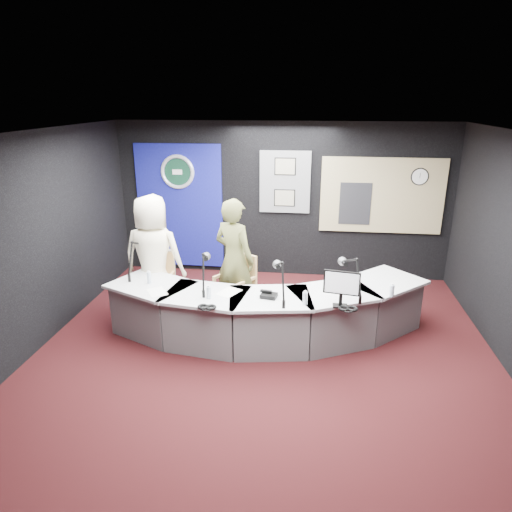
# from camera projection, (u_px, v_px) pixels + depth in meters

# --- Properties ---
(ground) EXTENTS (6.00, 6.00, 0.00)m
(ground) POSITION_uv_depth(u_px,v_px,m) (264.00, 357.00, 5.91)
(ground) COLOR black
(ground) RESTS_ON ground
(ceiling) EXTENTS (6.00, 6.00, 0.02)m
(ceiling) POSITION_uv_depth(u_px,v_px,m) (265.00, 134.00, 4.99)
(ceiling) COLOR silver
(ceiling) RESTS_ON ground
(wall_back) EXTENTS (6.00, 0.02, 2.80)m
(wall_back) POSITION_uv_depth(u_px,v_px,m) (282.00, 201.00, 8.26)
(wall_back) COLOR black
(wall_back) RESTS_ON ground
(wall_front) EXTENTS (6.00, 0.02, 2.80)m
(wall_front) POSITION_uv_depth(u_px,v_px,m) (209.00, 424.00, 2.64)
(wall_front) COLOR black
(wall_front) RESTS_ON ground
(wall_left) EXTENTS (0.02, 6.00, 2.80)m
(wall_left) POSITION_uv_depth(u_px,v_px,m) (30.00, 245.00, 5.80)
(wall_left) COLOR black
(wall_left) RESTS_ON ground
(broadcast_desk) EXTENTS (4.50, 1.90, 0.75)m
(broadcast_desk) POSITION_uv_depth(u_px,v_px,m) (265.00, 312.00, 6.31)
(broadcast_desk) COLOR #B9BBBE
(broadcast_desk) RESTS_ON ground
(backdrop_panel) EXTENTS (1.60, 0.05, 2.30)m
(backdrop_panel) POSITION_uv_depth(u_px,v_px,m) (180.00, 207.00, 8.50)
(backdrop_panel) COLOR navy
(backdrop_panel) RESTS_ON wall_back
(agency_seal) EXTENTS (0.63, 0.07, 0.63)m
(agency_seal) POSITION_uv_depth(u_px,v_px,m) (177.00, 172.00, 8.25)
(agency_seal) COLOR silver
(agency_seal) RESTS_ON backdrop_panel
(seal_center) EXTENTS (0.48, 0.01, 0.48)m
(seal_center) POSITION_uv_depth(u_px,v_px,m) (177.00, 172.00, 8.25)
(seal_center) COLOR #0E3221
(seal_center) RESTS_ON backdrop_panel
(pinboard) EXTENTS (0.90, 0.04, 1.10)m
(pinboard) POSITION_uv_depth(u_px,v_px,m) (285.00, 182.00, 8.11)
(pinboard) COLOR slate
(pinboard) RESTS_ON wall_back
(framed_photo_upper) EXTENTS (0.34, 0.02, 0.27)m
(framed_photo_upper) POSITION_uv_depth(u_px,v_px,m) (285.00, 167.00, 7.99)
(framed_photo_upper) COLOR gray
(framed_photo_upper) RESTS_ON pinboard
(framed_photo_lower) EXTENTS (0.34, 0.02, 0.27)m
(framed_photo_lower) POSITION_uv_depth(u_px,v_px,m) (285.00, 198.00, 8.17)
(framed_photo_lower) COLOR gray
(framed_photo_lower) RESTS_ON pinboard
(booth_window_frame) EXTENTS (2.12, 0.06, 1.32)m
(booth_window_frame) POSITION_uv_depth(u_px,v_px,m) (382.00, 196.00, 7.98)
(booth_window_frame) COLOR tan
(booth_window_frame) RESTS_ON wall_back
(booth_glow) EXTENTS (2.00, 0.02, 1.20)m
(booth_glow) POSITION_uv_depth(u_px,v_px,m) (382.00, 196.00, 7.97)
(booth_glow) COLOR #F9DF9D
(booth_glow) RESTS_ON booth_window_frame
(equipment_rack) EXTENTS (0.55, 0.02, 0.75)m
(equipment_rack) POSITION_uv_depth(u_px,v_px,m) (355.00, 204.00, 8.05)
(equipment_rack) COLOR black
(equipment_rack) RESTS_ON booth_window_frame
(wall_clock) EXTENTS (0.28, 0.01, 0.28)m
(wall_clock) POSITION_uv_depth(u_px,v_px,m) (420.00, 177.00, 7.76)
(wall_clock) COLOR white
(wall_clock) RESTS_ON booth_window_frame
(armchair_left) EXTENTS (0.59, 0.59, 1.05)m
(armchair_left) POSITION_uv_depth(u_px,v_px,m) (155.00, 282.00, 6.91)
(armchair_left) COLOR tan
(armchair_left) RESTS_ON ground
(armchair_right) EXTENTS (0.70, 0.70, 0.89)m
(armchair_right) POSITION_uv_depth(u_px,v_px,m) (235.00, 289.00, 6.88)
(armchair_right) COLOR tan
(armchair_right) RESTS_ON ground
(draped_jacket) EXTENTS (0.50, 0.10, 0.70)m
(draped_jacket) POSITION_uv_depth(u_px,v_px,m) (159.00, 271.00, 7.11)
(draped_jacket) COLOR #686258
(draped_jacket) RESTS_ON armchair_left
(person_man) EXTENTS (0.93, 0.62, 1.87)m
(person_man) POSITION_uv_depth(u_px,v_px,m) (153.00, 257.00, 6.77)
(person_man) COLOR #FBEFC9
(person_man) RESTS_ON ground
(person_woman) EXTENTS (0.80, 0.71, 1.83)m
(person_woman) POSITION_uv_depth(u_px,v_px,m) (234.00, 260.00, 6.72)
(person_woman) COLOR brown
(person_woman) RESTS_ON ground
(computer_monitor) EXTENTS (0.43, 0.10, 0.30)m
(computer_monitor) POSITION_uv_depth(u_px,v_px,m) (342.00, 283.00, 5.50)
(computer_monitor) COLOR black
(computer_monitor) RESTS_ON broadcast_desk
(desk_phone) EXTENTS (0.23, 0.20, 0.05)m
(desk_phone) POSITION_uv_depth(u_px,v_px,m) (269.00, 296.00, 5.85)
(desk_phone) COLOR black
(desk_phone) RESTS_ON broadcast_desk
(headphones_near) EXTENTS (0.19, 0.19, 0.03)m
(headphones_near) POSITION_uv_depth(u_px,v_px,m) (348.00, 309.00, 5.51)
(headphones_near) COLOR black
(headphones_near) RESTS_ON broadcast_desk
(headphones_far) EXTENTS (0.19, 0.19, 0.03)m
(headphones_far) POSITION_uv_depth(u_px,v_px,m) (207.00, 307.00, 5.55)
(headphones_far) COLOR black
(headphones_far) RESTS_ON broadcast_desk
(paper_stack) EXTENTS (0.35, 0.38, 0.00)m
(paper_stack) POSITION_uv_depth(u_px,v_px,m) (157.00, 292.00, 6.02)
(paper_stack) COLOR white
(paper_stack) RESTS_ON broadcast_desk
(notepad) EXTENTS (0.34, 0.38, 0.00)m
(notepad) POSITION_uv_depth(u_px,v_px,m) (229.00, 292.00, 6.01)
(notepad) COLOR white
(notepad) RESTS_ON broadcast_desk
(boom_mic_a) EXTENTS (0.16, 0.74, 0.60)m
(boom_mic_a) POSITION_uv_depth(u_px,v_px,m) (137.00, 254.00, 6.55)
(boom_mic_a) COLOR black
(boom_mic_a) RESTS_ON broadcast_desk
(boom_mic_b) EXTENTS (0.21, 0.73, 0.60)m
(boom_mic_b) POSITION_uv_depth(u_px,v_px,m) (205.00, 267.00, 6.06)
(boom_mic_b) COLOR black
(boom_mic_b) RESTS_ON broadcast_desk
(boom_mic_c) EXTENTS (0.25, 0.73, 0.60)m
(boom_mic_c) POSITION_uv_depth(u_px,v_px,m) (280.00, 276.00, 5.76)
(boom_mic_c) COLOR black
(boom_mic_c) RESTS_ON broadcast_desk
(boom_mic_d) EXTENTS (0.33, 0.70, 0.60)m
(boom_mic_d) POSITION_uv_depth(u_px,v_px,m) (351.00, 272.00, 5.88)
(boom_mic_d) COLOR black
(boom_mic_d) RESTS_ON broadcast_desk
(water_bottles) EXTENTS (3.32, 0.48, 0.18)m
(water_bottles) POSITION_uv_depth(u_px,v_px,m) (265.00, 289.00, 5.90)
(water_bottles) COLOR silver
(water_bottles) RESTS_ON broadcast_desk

